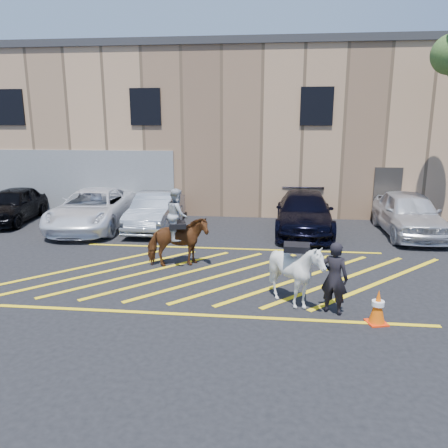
# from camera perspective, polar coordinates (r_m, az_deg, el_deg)

# --- Properties ---
(ground) EXTENTS (90.00, 90.00, 0.00)m
(ground) POSITION_cam_1_polar(r_m,az_deg,el_deg) (12.08, -0.17, -6.23)
(ground) COLOR black
(ground) RESTS_ON ground
(car_black_suv) EXTENTS (2.10, 4.28, 1.40)m
(car_black_suv) POSITION_cam_1_polar(r_m,az_deg,el_deg) (19.77, -25.88, 2.28)
(car_black_suv) COLOR black
(car_black_suv) RESTS_ON ground
(car_white_pickup) EXTENTS (2.78, 5.43, 1.47)m
(car_white_pickup) POSITION_cam_1_polar(r_m,az_deg,el_deg) (17.52, -16.74, 1.89)
(car_white_pickup) COLOR white
(car_white_pickup) RESTS_ON ground
(car_silver_sedan) EXTENTS (1.48, 4.18, 1.37)m
(car_silver_sedan) POSITION_cam_1_polar(r_m,az_deg,el_deg) (16.87, -8.91, 1.71)
(car_silver_sedan) COLOR #9BA0A9
(car_silver_sedan) RESTS_ON ground
(car_blue_suv) EXTENTS (2.24, 5.08, 1.45)m
(car_blue_suv) POSITION_cam_1_polar(r_m,az_deg,el_deg) (16.45, 10.40, 1.49)
(car_blue_suv) COLOR black
(car_blue_suv) RESTS_ON ground
(car_white_suv) EXTENTS (1.88, 4.62, 1.57)m
(car_white_suv) POSITION_cam_1_polar(r_m,az_deg,el_deg) (17.09, 22.96, 1.29)
(car_white_suv) COLOR silver
(car_white_suv) RESTS_ON ground
(handler) EXTENTS (0.69, 0.59, 1.59)m
(handler) POSITION_cam_1_polar(r_m,az_deg,el_deg) (9.63, 14.22, -6.84)
(handler) COLOR black
(handler) RESTS_ON ground
(warehouse) EXTENTS (32.42, 10.20, 7.30)m
(warehouse) POSITION_cam_1_polar(r_m,az_deg,el_deg) (23.34, 3.12, 12.38)
(warehouse) COLOR tan
(warehouse) RESTS_ON ground
(hatching_zone) EXTENTS (12.60, 5.12, 0.01)m
(hatching_zone) POSITION_cam_1_polar(r_m,az_deg,el_deg) (11.80, -0.33, -6.69)
(hatching_zone) COLOR yellow
(hatching_zone) RESTS_ON ground
(mounted_bay) EXTENTS (1.84, 1.20, 2.23)m
(mounted_bay) POSITION_cam_1_polar(r_m,az_deg,el_deg) (12.34, -6.09, -1.49)
(mounted_bay) COLOR #5D3316
(mounted_bay) RESTS_ON ground
(saddled_white) EXTENTS (1.31, 1.45, 1.53)m
(saddled_white) POSITION_cam_1_polar(r_m,az_deg,el_deg) (9.82, 9.34, -6.33)
(saddled_white) COLOR silver
(saddled_white) RESTS_ON ground
(traffic_cone) EXTENTS (0.47, 0.47, 0.73)m
(traffic_cone) POSITION_cam_1_polar(r_m,az_deg,el_deg) (9.55, 19.45, -10.15)
(traffic_cone) COLOR #FE300A
(traffic_cone) RESTS_ON ground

